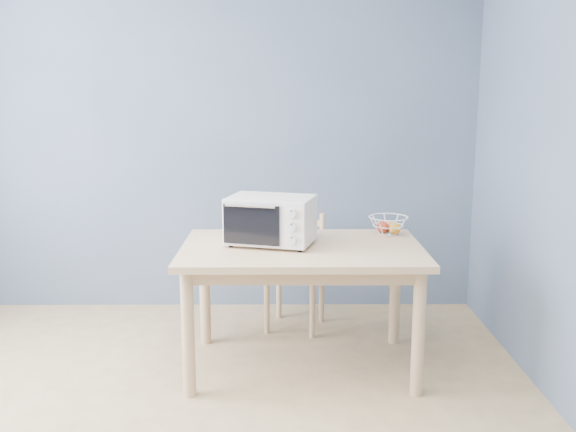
{
  "coord_description": "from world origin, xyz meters",
  "views": [
    {
      "loc": [
        0.58,
        -2.51,
        1.65
      ],
      "look_at": [
        0.6,
        1.11,
        0.93
      ],
      "focal_mm": 40.0,
      "sensor_mm": 36.0,
      "label": 1
    }
  ],
  "objects_px": {
    "fruit_basket": "(388,225)",
    "dining_chair": "(296,272)",
    "dining_table": "(302,263)",
    "toaster_oven": "(268,219)"
  },
  "relations": [
    {
      "from": "fruit_basket",
      "to": "dining_chair",
      "type": "distance_m",
      "value": 0.8
    },
    {
      "from": "dining_table",
      "to": "dining_chair",
      "type": "xyz_separation_m",
      "value": [
        -0.02,
        0.69,
        -0.26
      ]
    },
    {
      "from": "toaster_oven",
      "to": "fruit_basket",
      "type": "height_order",
      "value": "toaster_oven"
    },
    {
      "from": "dining_table",
      "to": "fruit_basket",
      "type": "xyz_separation_m",
      "value": [
        0.55,
        0.31,
        0.16
      ]
    },
    {
      "from": "dining_table",
      "to": "dining_chair",
      "type": "height_order",
      "value": "dining_chair"
    },
    {
      "from": "toaster_oven",
      "to": "dining_table",
      "type": "bearing_deg",
      "value": 2.95
    },
    {
      "from": "dining_table",
      "to": "fruit_basket",
      "type": "distance_m",
      "value": 0.65
    },
    {
      "from": "dining_table",
      "to": "dining_chair",
      "type": "distance_m",
      "value": 0.74
    },
    {
      "from": "dining_table",
      "to": "toaster_oven",
      "type": "distance_m",
      "value": 0.32
    },
    {
      "from": "dining_table",
      "to": "toaster_oven",
      "type": "xyz_separation_m",
      "value": [
        -0.2,
        0.04,
        0.25
      ]
    }
  ]
}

